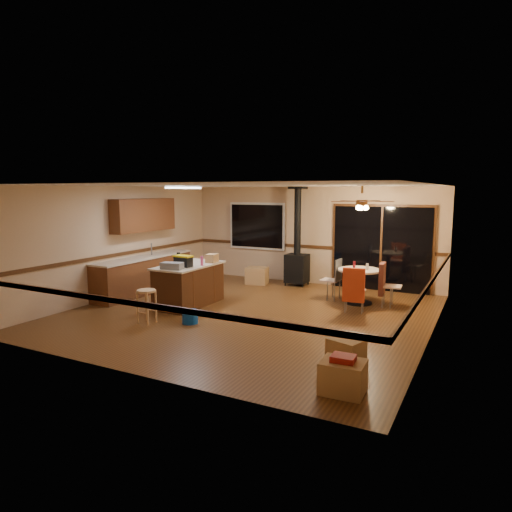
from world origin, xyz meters
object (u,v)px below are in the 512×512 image
Objects in this scene: bar_stool at (147,306)px; dining_table at (359,280)px; kitchen_island at (189,285)px; wood_stove at (297,258)px; toolbox_black at (183,262)px; box_corner_b at (346,351)px; toolbox_grey at (172,266)px; chair_right at (383,279)px; box_corner_a at (343,377)px; chair_left at (335,275)px; chair_near at (354,285)px; box_under_window at (257,276)px; blue_bucket at (190,317)px.

dining_table reaches higher than bar_stool.
wood_stove reaches higher than kitchen_island.
toolbox_black is 0.81× the size of box_corner_b.
toolbox_black reaches higher than dining_table.
toolbox_grey is 1.10m from bar_stool.
kitchen_island is 2.40× the size of chair_right.
toolbox_grey is at bearing 163.88° from box_corner_b.
toolbox_grey is 4.82m from box_corner_a.
chair_left is 0.74× the size of chair_near.
chair_left is at bearing -18.16° from box_under_window.
chair_left is at bearing 35.56° from kitchen_island.
bar_stool is (-1.20, -4.56, -0.41)m from wood_stove.
toolbox_black is 0.73× the size of chair_left.
wood_stove is 5.45× the size of box_corner_b.
box_under_window is (-3.13, 1.77, -0.37)m from chair_near.
chair_left reaches higher than kitchen_island.
toolbox_grey reaches higher than chair_near.
chair_left is at bearing 110.17° from box_corner_b.
toolbox_grey is 0.36m from toolbox_black.
toolbox_black is at bearing -94.19° from box_under_window.
kitchen_island is at bearing -144.44° from chair_left.
kitchen_island is at bearing -113.09° from wood_stove.
box_corner_b is (3.95, -0.28, -0.13)m from bar_stool.
kitchen_island is 3.54m from chair_near.
bar_stool is 4.37m from box_corner_a.
toolbox_black reaches higher than box_corner_a.
wood_stove is at bearing 83.78° from blue_bucket.
chair_right is 1.51× the size of box_corner_b.
chair_left reaches higher than bar_stool.
bar_stool is at bearing -154.37° from blue_bucket.
toolbox_black is at bearing 159.21° from box_corner_b.
chair_right is 3.68m from box_corner_b.
dining_table is (3.29, 1.83, 0.08)m from kitchen_island.
chair_left reaches higher than box_corner_b.
bar_stool is at bearing 175.98° from box_corner_b.
chair_right is 1.25× the size of box_under_window.
chair_right is at bearing 26.09° from kitchen_island.
toolbox_grey is at bearing -136.22° from chair_left.
bar_stool is (0.10, -1.51, -0.13)m from kitchen_island.
toolbox_grey is (-1.27, -3.67, 0.24)m from wood_stove.
wood_stove reaches higher than bar_stool.
box_corner_a is at bearing -71.07° from chair_left.
box_under_window is at bearing 98.31° from blue_bucket.
bar_stool is 0.84m from blue_bucket.
wood_stove reaches higher than box_corner_a.
toolbox_grey reaches higher than box_corner_a.
wood_stove is 2.77m from chair_right.
wood_stove is at bearing 119.66° from box_corner_b.
kitchen_island reaches higher than bar_stool.
kitchen_island is at bearing 93.82° from bar_stool.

